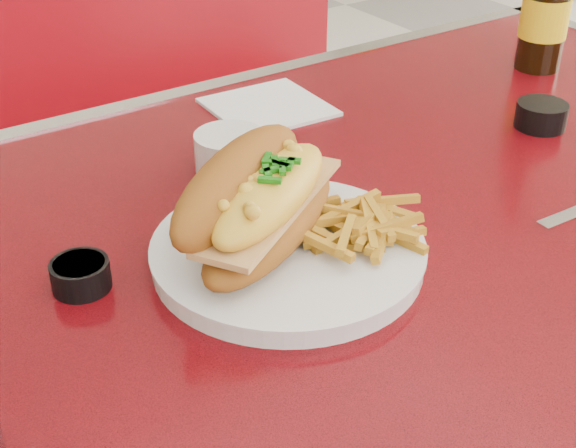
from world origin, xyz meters
TOP-DOWN VIEW (x-y plane):
  - diner_table at (0.00, 0.00)m, footprint 1.23×0.83m
  - booth_bench_far at (0.00, 0.81)m, footprint 1.20×0.51m
  - dinner_plate at (-0.17, -0.01)m, footprint 0.33×0.33m
  - mac_hoagie at (-0.19, 0.01)m, footprint 0.24×0.21m
  - fries_pile at (-0.11, -0.03)m, footprint 0.13×0.13m
  - fork at (-0.12, 0.01)m, footprint 0.09×0.14m
  - gravy_ramekin at (-0.12, 0.17)m, footprint 0.09×0.09m
  - sauce_cup_left at (-0.34, 0.06)m, footprint 0.05×0.05m
  - sauce_cup_right at (0.25, 0.06)m, footprint 0.08×0.08m
  - beer_bottle at (0.40, 0.20)m, footprint 0.08×0.08m
  - paper_napkin at (0.00, 0.29)m, footprint 0.14×0.14m

SIDE VIEW (x-z plane):
  - booth_bench_far at x=0.00m, z-range -0.16..0.74m
  - diner_table at x=0.00m, z-range 0.22..0.99m
  - paper_napkin at x=0.00m, z-range 0.77..0.77m
  - dinner_plate at x=-0.17m, z-range 0.77..0.79m
  - sauce_cup_left at x=-0.34m, z-range 0.77..0.80m
  - sauce_cup_right at x=0.25m, z-range 0.77..0.80m
  - fork at x=-0.12m, z-range 0.79..0.79m
  - gravy_ramekin at x=-0.12m, z-range 0.77..0.81m
  - fries_pile at x=-0.11m, z-range 0.79..0.82m
  - mac_hoagie at x=-0.19m, z-range 0.78..0.88m
  - beer_bottle at x=0.40m, z-range 0.74..1.00m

